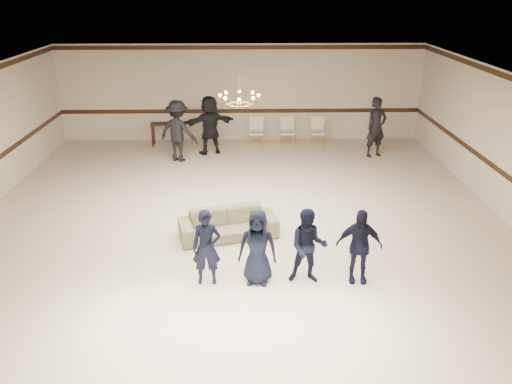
# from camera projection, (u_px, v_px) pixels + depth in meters

# --- Properties ---
(room) EXTENTS (12.01, 14.01, 3.21)m
(room) POSITION_uv_depth(u_px,v_px,m) (240.00, 160.00, 10.95)
(room) COLOR beige
(room) RESTS_ON ground
(chair_rail) EXTENTS (12.00, 0.02, 0.14)m
(chair_rail) POSITION_uv_depth(u_px,v_px,m) (241.00, 111.00, 17.65)
(chair_rail) COLOR black
(chair_rail) RESTS_ON wall_back
(crown_molding) EXTENTS (12.00, 0.02, 0.14)m
(crown_molding) POSITION_uv_depth(u_px,v_px,m) (240.00, 47.00, 16.87)
(crown_molding) COLOR black
(crown_molding) RESTS_ON wall_back
(chandelier) EXTENTS (0.94, 0.94, 0.89)m
(chandelier) POSITION_uv_depth(u_px,v_px,m) (239.00, 90.00, 11.40)
(chandelier) COLOR #B9913B
(chandelier) RESTS_ON ceiling
(boy_a) EXTENTS (0.51, 0.34, 1.40)m
(boy_a) POSITION_uv_depth(u_px,v_px,m) (207.00, 248.00, 9.25)
(boy_a) COLOR black
(boy_a) RESTS_ON floor
(boy_b) EXTENTS (0.74, 0.53, 1.40)m
(boy_b) POSITION_uv_depth(u_px,v_px,m) (258.00, 247.00, 9.27)
(boy_b) COLOR black
(boy_b) RESTS_ON floor
(boy_c) EXTENTS (0.73, 0.59, 1.40)m
(boy_c) POSITION_uv_depth(u_px,v_px,m) (308.00, 246.00, 9.29)
(boy_c) COLOR black
(boy_c) RESTS_ON floor
(boy_d) EXTENTS (0.85, 0.42, 1.40)m
(boy_d) POSITION_uv_depth(u_px,v_px,m) (359.00, 246.00, 9.31)
(boy_d) COLOR black
(boy_d) RESTS_ON floor
(settee) EXTENTS (2.18, 1.26, 0.60)m
(settee) POSITION_uv_depth(u_px,v_px,m) (228.00, 224.00, 11.09)
(settee) COLOR #807B55
(settee) RESTS_ON floor
(adult_left) EXTENTS (1.36, 1.09, 1.84)m
(adult_left) POSITION_uv_depth(u_px,v_px,m) (178.00, 131.00, 15.60)
(adult_left) COLOR black
(adult_left) RESTS_ON floor
(adult_mid) EXTENTS (1.79, 1.09, 1.84)m
(adult_mid) POSITION_uv_depth(u_px,v_px,m) (210.00, 125.00, 16.26)
(adult_mid) COLOR black
(adult_mid) RESTS_ON floor
(adult_right) EXTENTS (0.78, 0.65, 1.84)m
(adult_right) POSITION_uv_depth(u_px,v_px,m) (376.00, 127.00, 16.00)
(adult_right) COLOR black
(adult_right) RESTS_ON floor
(banquet_chair_left) EXTENTS (0.50, 0.50, 0.96)m
(banquet_chair_left) POSITION_uv_depth(u_px,v_px,m) (257.00, 132.00, 17.10)
(banquet_chair_left) COLOR beige
(banquet_chair_left) RESTS_ON floor
(banquet_chair_mid) EXTENTS (0.48, 0.48, 0.96)m
(banquet_chair_mid) POSITION_uv_depth(u_px,v_px,m) (287.00, 132.00, 17.12)
(banquet_chair_mid) COLOR beige
(banquet_chair_mid) RESTS_ON floor
(banquet_chair_right) EXTENTS (0.47, 0.47, 0.96)m
(banquet_chair_right) POSITION_uv_depth(u_px,v_px,m) (318.00, 132.00, 17.14)
(banquet_chair_right) COLOR beige
(banquet_chair_right) RESTS_ON floor
(console_table) EXTENTS (0.92, 0.41, 0.76)m
(console_table) POSITION_uv_depth(u_px,v_px,m) (165.00, 134.00, 17.26)
(console_table) COLOR black
(console_table) RESTS_ON floor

